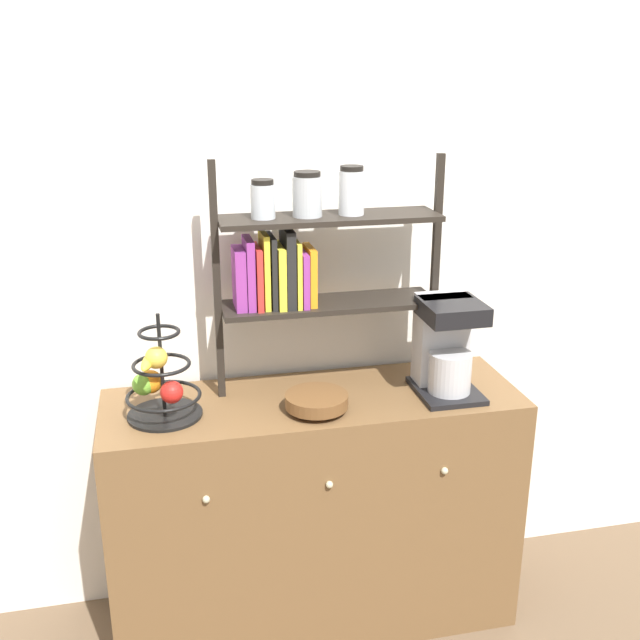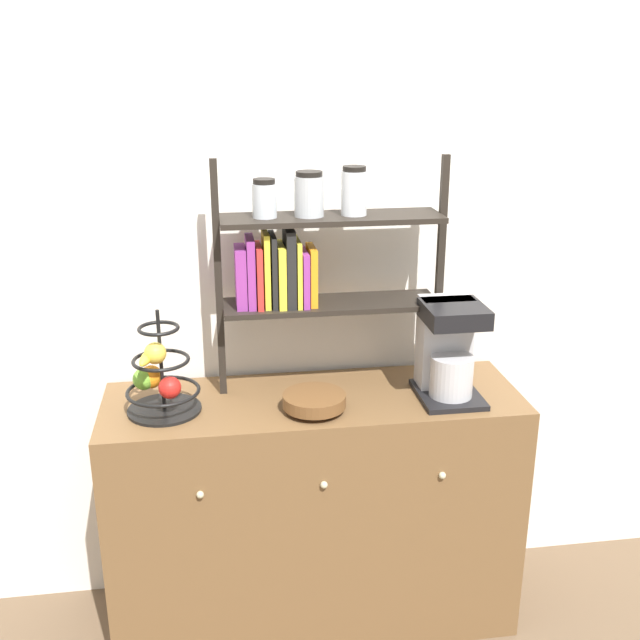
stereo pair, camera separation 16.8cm
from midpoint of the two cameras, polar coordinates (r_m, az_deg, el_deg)
name	(u,v)px [view 1 (the left image)]	position (r m, az deg, el deg)	size (l,w,h in m)	color
wall_back	(297,260)	(2.67, -3.58, 4.56)	(7.00, 0.05, 2.60)	silver
sideboard	(314,511)	(2.77, -2.26, -14.35)	(1.42, 0.48, 0.89)	brown
coffee_maker	(446,345)	(2.56, 7.71, -1.95)	(0.21, 0.26, 0.33)	black
fruit_stand	(159,383)	(2.44, -14.12, -4.69)	(0.24, 0.24, 0.35)	black
wooden_bowl	(317,401)	(2.44, -2.25, -6.24)	(0.21, 0.21, 0.06)	brown
shelf_hutch	(302,255)	(2.47, -3.33, 4.94)	(0.77, 0.20, 0.80)	black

